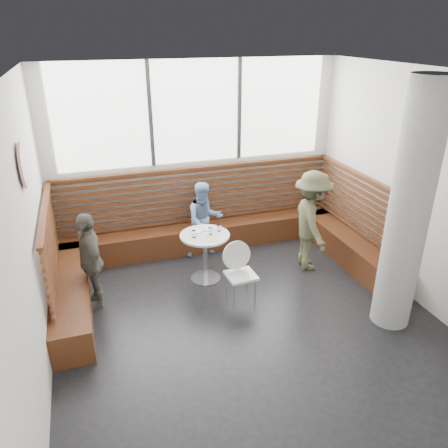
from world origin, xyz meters
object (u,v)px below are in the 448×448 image
object	(u,v)px
child_back	(204,220)
concrete_column	(409,211)
child_left	(90,260)
cafe_table	(205,247)
adult_man	(311,221)
cafe_chair	(239,268)

from	to	relation	value
child_back	concrete_column	bearing A→B (deg)	-55.87
child_back	child_left	xyz separation A→B (m)	(-1.91, -0.95, 0.05)
cafe_table	adult_man	bearing A→B (deg)	-4.73
cafe_table	child_left	xyz separation A→B (m)	(-1.69, -0.15, 0.15)
concrete_column	cafe_table	world-z (taller)	concrete_column
adult_man	child_back	bearing A→B (deg)	68.94
adult_man	cafe_chair	bearing A→B (deg)	121.80
child_back	child_left	world-z (taller)	child_left
child_left	cafe_chair	bearing A→B (deg)	64.86
concrete_column	cafe_chair	size ratio (longest dim) A/B	3.62
cafe_chair	child_back	size ratio (longest dim) A/B	0.67
cafe_table	cafe_chair	size ratio (longest dim) A/B	0.88
concrete_column	child_back	world-z (taller)	concrete_column
concrete_column	adult_man	xyz separation A→B (m)	(-0.37, 1.64, -0.78)
cafe_table	child_left	size ratio (longest dim) A/B	0.55
cafe_chair	adult_man	xyz separation A→B (m)	(1.41, 0.54, 0.30)
concrete_column	child_left	size ratio (longest dim) A/B	2.27
child_left	concrete_column	bearing A→B (deg)	56.46
cafe_table	child_left	world-z (taller)	child_left
concrete_column	child_back	bearing A→B (deg)	126.03
adult_man	child_back	world-z (taller)	adult_man
concrete_column	child_back	xyz separation A→B (m)	(-1.88, 2.58, -0.94)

